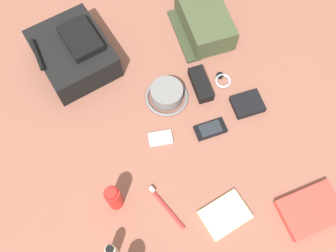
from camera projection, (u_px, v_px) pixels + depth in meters
ground_plane at (168, 132)px, 1.40m from camera, size 2.64×2.02×0.02m
backpack at (74, 53)px, 1.45m from camera, size 0.33×0.29×0.14m
toiletry_pouch at (204, 21)px, 1.52m from camera, size 0.29×0.23×0.10m
bucket_hat at (167, 94)px, 1.42m from camera, size 0.16×0.16×0.06m
lotion_bottle at (112, 251)px, 1.17m from camera, size 0.03×0.03×0.11m
sunscreen_spray at (114, 198)px, 1.22m from camera, size 0.05×0.05×0.14m
paperback_novel at (311, 210)px, 1.26m from camera, size 0.15×0.20×0.03m
cell_phone at (210, 129)px, 1.38m from camera, size 0.07×0.12×0.01m
media_player at (161, 138)px, 1.37m from camera, size 0.07×0.09×0.01m
wristwatch at (223, 80)px, 1.46m from camera, size 0.07×0.06×0.01m
toothbrush at (164, 205)px, 1.27m from camera, size 0.17×0.06×0.02m
wallet at (247, 104)px, 1.42m from camera, size 0.10×0.12×0.02m
notepad at (225, 215)px, 1.26m from camera, size 0.13×0.16×0.02m
sunglasses_case at (201, 84)px, 1.44m from camera, size 0.15×0.07×0.04m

